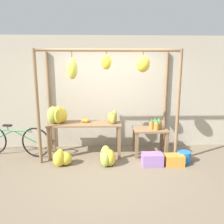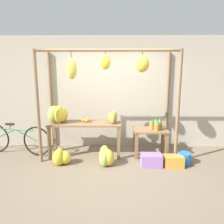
% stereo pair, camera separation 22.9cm
% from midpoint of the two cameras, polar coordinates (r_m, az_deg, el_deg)
% --- Properties ---
extents(ground_plane, '(20.00, 20.00, 0.00)m').
position_cam_midpoint_polar(ground_plane, '(4.46, -2.26, -15.54)').
color(ground_plane, '#756651').
extents(shop_wall_back, '(8.00, 0.08, 2.80)m').
position_cam_midpoint_polar(shop_wall_back, '(5.58, -2.30, 4.99)').
color(shop_wall_back, '#B2A893').
rests_on(shop_wall_back, ground_plane).
extents(stall_awning, '(3.01, 1.12, 2.40)m').
position_cam_midpoint_polar(stall_awning, '(4.70, -2.06, 7.88)').
color(stall_awning, brown).
rests_on(stall_awning, ground_plane).
extents(display_table_main, '(1.66, 0.56, 0.79)m').
position_cam_midpoint_polar(display_table_main, '(5.09, -8.39, -4.27)').
color(display_table_main, brown).
rests_on(display_table_main, ground_plane).
extents(display_table_side, '(0.78, 0.54, 0.63)m').
position_cam_midpoint_polar(display_table_side, '(5.21, 8.64, -5.92)').
color(display_table_side, brown).
rests_on(display_table_side, ground_plane).
extents(banana_pile_on_table, '(0.50, 0.43, 0.40)m').
position_cam_midpoint_polar(banana_pile_on_table, '(5.12, -15.18, -0.81)').
color(banana_pile_on_table, gold).
rests_on(banana_pile_on_table, display_table_main).
extents(orange_pile, '(0.18, 0.20, 0.10)m').
position_cam_midpoint_polar(orange_pile, '(5.11, -8.29, -2.15)').
color(orange_pile, orange).
rests_on(orange_pile, display_table_main).
extents(pineapple_cluster, '(0.29, 0.38, 0.27)m').
position_cam_midpoint_polar(pineapple_cluster, '(5.15, 10.17, -3.18)').
color(pineapple_cluster, '#A3702D').
rests_on(pineapple_cluster, display_table_side).
extents(banana_pile_ground_left, '(0.47, 0.41, 0.35)m').
position_cam_midpoint_polar(banana_pile_ground_left, '(4.84, -14.30, -11.61)').
color(banana_pile_ground_left, gold).
rests_on(banana_pile_ground_left, ground_plane).
extents(banana_pile_ground_right, '(0.41, 0.38, 0.42)m').
position_cam_midpoint_polar(banana_pile_ground_right, '(4.68, -2.70, -11.70)').
color(banana_pile_ground_right, gold).
rests_on(banana_pile_ground_right, ground_plane).
extents(fruit_crate_white, '(0.43, 0.28, 0.26)m').
position_cam_midpoint_polar(fruit_crate_white, '(4.77, 9.08, -12.13)').
color(fruit_crate_white, '#9970B7').
rests_on(fruit_crate_white, ground_plane).
extents(blue_bucket, '(0.30, 0.30, 0.24)m').
position_cam_midpoint_polar(blue_bucket, '(5.07, 17.01, -11.16)').
color(blue_bucket, blue).
rests_on(blue_bucket, ground_plane).
extents(parked_bicycle, '(1.77, 0.41, 0.74)m').
position_cam_midpoint_polar(parked_bicycle, '(5.66, -25.28, -6.72)').
color(parked_bicycle, black).
rests_on(parked_bicycle, ground_plane).
extents(papaya_pile, '(0.27, 0.33, 0.28)m').
position_cam_midpoint_polar(papaya_pile, '(4.97, -1.14, -1.45)').
color(papaya_pile, gold).
rests_on(papaya_pile, display_table_main).
extents(fruit_crate_purple, '(0.39, 0.25, 0.23)m').
position_cam_midpoint_polar(fruit_crate_purple, '(4.86, 14.61, -12.06)').
color(fruit_crate_purple, orange).
rests_on(fruit_crate_purple, ground_plane).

